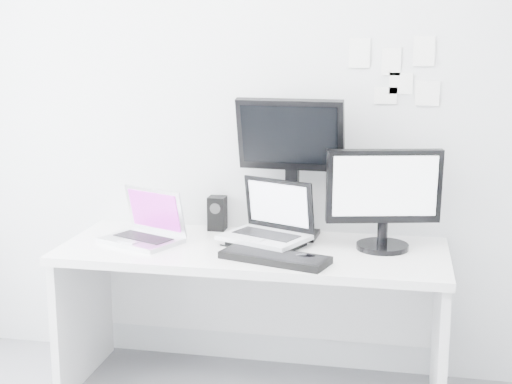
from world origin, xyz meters
TOP-DOWN VIEW (x-y plane):
  - back_wall at (0.00, 1.60)m, footprint 3.60×0.00m
  - desk at (0.00, 1.25)m, footprint 1.80×0.70m
  - macbook at (-0.54, 1.22)m, footprint 0.43×0.39m
  - speaker at (-0.24, 1.53)m, footprint 0.10×0.10m
  - dell_laptop at (0.05, 1.28)m, footprint 0.46×0.42m
  - rear_monitor at (0.14, 1.48)m, footprint 0.53×0.22m
  - samsung_monitor at (0.60, 1.34)m, footprint 0.57×0.36m
  - keyboard at (0.14, 1.06)m, footprint 0.51×0.30m
  - mouse at (0.27, 1.06)m, footprint 0.12×0.08m
  - wall_note_0 at (0.45, 1.59)m, footprint 0.10×0.00m
  - wall_note_1 at (0.60, 1.59)m, footprint 0.09×0.00m
  - wall_note_2 at (0.75, 1.59)m, footprint 0.10×0.00m
  - wall_note_3 at (0.58, 1.59)m, footprint 0.11×0.00m
  - wall_note_4 at (0.65, 1.59)m, footprint 0.11×0.00m
  - wall_note_5 at (0.77, 1.59)m, footprint 0.11×0.00m

SIDE VIEW (x-z plane):
  - desk at x=0.00m, z-range 0.00..0.73m
  - keyboard at x=0.14m, z-range 0.73..0.76m
  - mouse at x=0.27m, z-range 0.73..0.77m
  - speaker at x=-0.24m, z-range 0.73..0.90m
  - macbook at x=-0.54m, z-range 0.73..1.00m
  - dell_laptop at x=0.05m, z-range 0.73..1.05m
  - samsung_monitor at x=0.60m, z-range 0.73..1.21m
  - rear_monitor at x=0.14m, z-range 0.73..1.43m
  - back_wall at x=0.00m, z-range -0.45..3.15m
  - wall_note_3 at x=0.58m, z-range 1.38..1.46m
  - wall_note_5 at x=0.77m, z-range 1.38..1.49m
  - wall_note_4 at x=0.65m, z-range 1.43..1.53m
  - wall_note_1 at x=0.60m, z-range 1.52..1.65m
  - wall_note_0 at x=0.45m, z-range 1.55..1.69m
  - wall_note_2 at x=0.75m, z-range 1.56..1.70m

